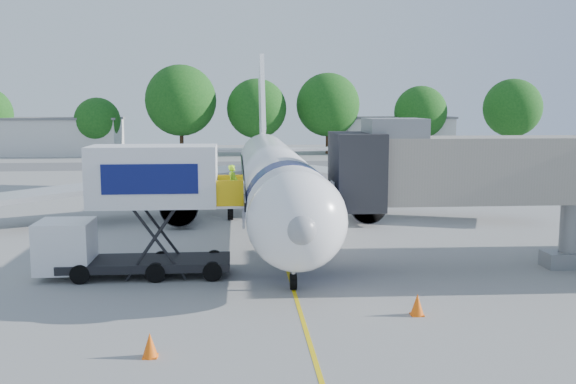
{
  "coord_description": "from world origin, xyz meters",
  "views": [
    {
      "loc": [
        -2.13,
        -33.73,
        7.21
      ],
      "look_at": [
        0.17,
        -4.75,
        3.2
      ],
      "focal_mm": 40.0,
      "sensor_mm": 36.0,
      "label": 1
    }
  ],
  "objects": [
    {
      "name": "ground",
      "position": [
        0.0,
        0.0,
        0.0
      ],
      "size": [
        160.0,
        160.0,
        0.0
      ],
      "primitive_type": "plane",
      "color": "gray",
      "rests_on": "ground"
    },
    {
      "name": "guidance_line",
      "position": [
        0.0,
        0.0,
        0.01
      ],
      "size": [
        0.15,
        70.0,
        0.01
      ],
      "primitive_type": "cube",
      "color": "yellow",
      "rests_on": "ground"
    },
    {
      "name": "taxiway_strip",
      "position": [
        0.0,
        42.0,
        0.0
      ],
      "size": [
        120.0,
        10.0,
        0.01
      ],
      "primitive_type": "cube",
      "color": "#59595B",
      "rests_on": "ground"
    },
    {
      "name": "aircraft",
      "position": [
        0.0,
        4.12,
        2.95
      ],
      "size": [
        34.17,
        37.73,
        11.35
      ],
      "color": "white",
      "rests_on": "ground"
    },
    {
      "name": "jet_bridge",
      "position": [
        7.99,
        -7.0,
        4.34
      ],
      "size": [
        13.9,
        3.2,
        6.6
      ],
      "color": "gray",
      "rests_on": "ground"
    },
    {
      "name": "catering_hiloader",
      "position": [
        -6.27,
        -7.0,
        2.76
      ],
      "size": [
        8.5,
        2.44,
        5.5
      ],
      "color": "black",
      "rests_on": "ground"
    },
    {
      "name": "ground_tug",
      "position": [
        4.05,
        -15.6,
        0.8
      ],
      "size": [
        4.29,
        3.37,
        1.53
      ],
      "rotation": [
        0.0,
        0.0,
        0.43
      ],
      "color": "silver",
      "rests_on": "ground"
    },
    {
      "name": "safety_cone_a",
      "position": [
        3.97,
        -12.91,
        0.36
      ],
      "size": [
        0.48,
        0.48,
        0.76
      ],
      "color": "#FF600D",
      "rests_on": "ground"
    },
    {
      "name": "safety_cone_b",
      "position": [
        -4.69,
        -15.91,
        0.35
      ],
      "size": [
        0.46,
        0.46,
        0.73
      ],
      "color": "#FF600D",
      "rests_on": "ground"
    },
    {
      "name": "outbuilding_left",
      "position": [
        -28.0,
        60.0,
        2.66
      ],
      "size": [
        18.4,
        8.4,
        5.3
      ],
      "color": "silver",
      "rests_on": "ground"
    },
    {
      "name": "outbuilding_right",
      "position": [
        22.0,
        62.0,
        2.66
      ],
      "size": [
        16.4,
        7.4,
        5.3
      ],
      "color": "silver",
      "rests_on": "ground"
    },
    {
      "name": "tree_b",
      "position": [
        -21.55,
        57.94,
        4.9
      ],
      "size": [
        6.34,
        6.34,
        8.09
      ],
      "color": "#382314",
      "rests_on": "ground"
    },
    {
      "name": "tree_c",
      "position": [
        -9.92,
        57.41,
        7.67
      ],
      "size": [
        9.91,
        9.91,
        12.63
      ],
      "color": "#382314",
      "rests_on": "ground"
    },
    {
      "name": "tree_d",
      "position": [
        0.68,
        57.67,
        6.53
      ],
      "size": [
        8.44,
        8.44,
        10.76
      ],
      "color": "#382314",
      "rests_on": "ground"
    },
    {
      "name": "tree_e",
      "position": [
        10.97,
        58.74,
        7.07
      ],
      "size": [
        9.13,
        9.13,
        11.64
      ],
      "color": "#382314",
      "rests_on": "ground"
    },
    {
      "name": "tree_f",
      "position": [
        24.83,
        59.41,
        5.97
      ],
      "size": [
        7.72,
        7.72,
        9.84
      ],
      "color": "#382314",
      "rests_on": "ground"
    },
    {
      "name": "tree_g",
      "position": [
        38.4,
        58.58,
        6.61
      ],
      "size": [
        8.53,
        8.53,
        10.88
      ],
      "color": "#382314",
      "rests_on": "ground"
    }
  ]
}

